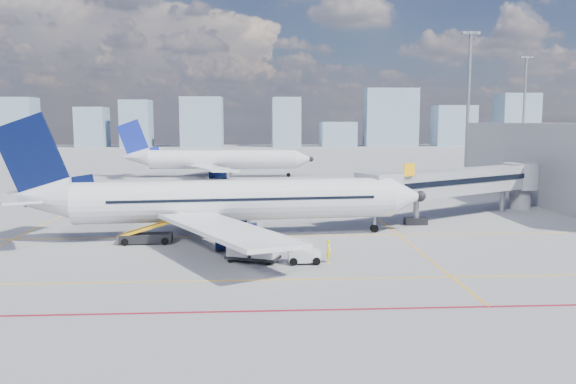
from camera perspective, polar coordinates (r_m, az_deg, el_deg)
The scene contains 13 objects.
ground at distance 42.57m, azimuth -4.78°, elevation -6.70°, with size 420.00×420.00×0.00m, color gray.
apron_markings at distance 38.81m, azimuth -5.79°, elevation -8.08°, with size 90.00×35.12×0.01m.
jet_bridge at distance 62.71m, azimuth 17.61°, elevation 0.93°, with size 23.55×15.78×6.30m.
terminal_block at distance 77.88m, azimuth 26.62°, elevation 2.59°, with size 10.00×42.00×10.00m.
floodlight_mast_ne at distance 103.18m, azimuth 17.84°, elevation 8.72°, with size 3.20×0.61×25.45m.
floodlight_mast_far at distance 146.06m, azimuth 22.85°, elevation 7.95°, with size 3.20×0.61×25.45m.
distant_skyline at distance 231.43m, azimuth -5.06°, elevation 7.23°, with size 245.88×15.49×29.20m.
main_aircraft at distance 49.69m, azimuth -6.98°, elevation -0.94°, with size 37.46×32.60×10.99m.
second_aircraft at distance 103.98m, azimuth -7.46°, elevation 3.27°, with size 35.93×31.30×10.65m.
baggage_tug at distance 40.69m, azimuth 1.45°, elevation -6.24°, with size 2.32×1.45×1.57m.
cargo_dolly at distance 41.16m, azimuth -3.58°, elevation -5.52°, with size 4.19×2.93×2.10m.
belt_loader at distance 48.74m, azimuth -14.05°, elevation -4.33°, with size 6.18×1.83×2.51m.
ramp_worker at distance 41.01m, azimuth 4.16°, elevation -6.01°, with size 0.62×0.41×1.70m, color yellow.
Camera 1 is at (1.15, -41.32, 10.19)m, focal length 35.00 mm.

